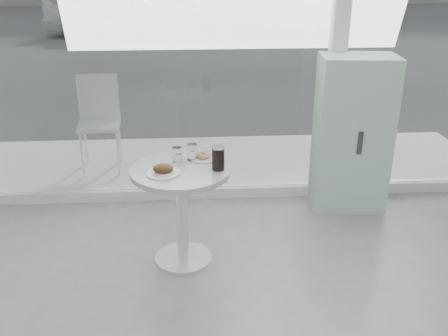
{
  "coord_description": "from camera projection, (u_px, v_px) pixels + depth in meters",
  "views": [
    {
      "loc": [
        -0.41,
        -1.4,
        2.17
      ],
      "look_at": [
        -0.2,
        1.7,
        0.85
      ],
      "focal_mm": 40.0,
      "sensor_mm": 36.0,
      "label": 1
    }
  ],
  "objects": [
    {
      "name": "water_tumbler_b",
      "position": [
        192.0,
        153.0,
        3.71
      ],
      "size": [
        0.08,
        0.08,
        0.12
      ],
      "color": "white",
      "rests_on": "main_table"
    },
    {
      "name": "patio_chair",
      "position": [
        99.0,
        117.0,
        5.26
      ],
      "size": [
        0.46,
        0.46,
        0.99
      ],
      "rotation": [
        0.0,
        0.0,
        0.09
      ],
      "color": "white",
      "rests_on": "patio_deck"
    },
    {
      "name": "mint_cabinet",
      "position": [
        352.0,
        134.0,
        4.46
      ],
      "size": [
        0.68,
        0.48,
        1.4
      ],
      "rotation": [
        0.0,
        0.0,
        -0.08
      ],
      "color": "#A4D2B9",
      "rests_on": "ground"
    },
    {
      "name": "room_shell",
      "position": [
        420.0,
        116.0,
        0.89
      ],
      "size": [
        6.0,
        6.0,
        6.0
      ],
      "color": "silver",
      "rests_on": "ground"
    },
    {
      "name": "car_white",
      "position": [
        124.0,
        9.0,
        14.47
      ],
      "size": [
        4.68,
        2.42,
        1.52
      ],
      "primitive_type": "imported",
      "rotation": [
        0.0,
        0.0,
        1.43
      ],
      "color": "silver",
      "rests_on": "street"
    },
    {
      "name": "water_tumbler_a",
      "position": [
        177.0,
        155.0,
        3.67
      ],
      "size": [
        0.07,
        0.07,
        0.11
      ],
      "color": "white",
      "rests_on": "main_table"
    },
    {
      "name": "main_table",
      "position": [
        181.0,
        196.0,
        3.66
      ],
      "size": [
        0.72,
        0.72,
        0.77
      ],
      "color": "white",
      "rests_on": "ground"
    },
    {
      "name": "street",
      "position": [
        201.0,
        26.0,
        16.85
      ],
      "size": [
        40.0,
        24.0,
        0.0
      ],
      "primitive_type": "cube",
      "color": "#333333",
      "rests_on": "ground"
    },
    {
      "name": "patio_deck",
      "position": [
        229.0,
        162.0,
        5.64
      ],
      "size": [
        5.6,
        1.6,
        0.05
      ],
      "primitive_type": "cube",
      "color": "white",
      "rests_on": "ground"
    },
    {
      "name": "cola_glass",
      "position": [
        218.0,
        158.0,
        3.52
      ],
      "size": [
        0.09,
        0.09,
        0.17
      ],
      "color": "white",
      "rests_on": "main_table"
    },
    {
      "name": "car_silver",
      "position": [
        265.0,
        8.0,
        15.28
      ],
      "size": [
        4.39,
        1.88,
        1.41
      ],
      "primitive_type": "imported",
      "rotation": [
        0.0,
        0.0,
        1.48
      ],
      "color": "#A5A8AD",
      "rests_on": "street"
    },
    {
      "name": "plate_fritter",
      "position": [
        164.0,
        170.0,
        3.47
      ],
      "size": [
        0.24,
        0.24,
        0.07
      ],
      "color": "white",
      "rests_on": "main_table"
    },
    {
      "name": "plate_donut",
      "position": [
        203.0,
        157.0,
        3.73
      ],
      "size": [
        0.2,
        0.2,
        0.05
      ],
      "color": "white",
      "rests_on": "main_table"
    },
    {
      "name": "storefront",
      "position": [
        246.0,
        15.0,
        4.25
      ],
      "size": [
        5.0,
        0.14,
        3.0
      ],
      "color": "white",
      "rests_on": "ground"
    }
  ]
}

